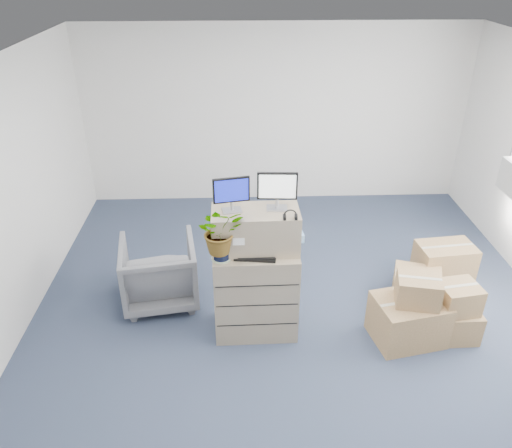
# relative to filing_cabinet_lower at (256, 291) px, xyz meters

# --- Properties ---
(ground) EXTENTS (7.00, 7.00, 0.00)m
(ground) POSITION_rel_filing_cabinet_lower_xyz_m (0.44, -0.18, -0.51)
(ground) COLOR #283149
(ground) RESTS_ON ground
(wall_back) EXTENTS (6.00, 0.02, 2.80)m
(wall_back) POSITION_rel_filing_cabinet_lower_xyz_m (0.44, 3.33, 0.89)
(wall_back) COLOR silver
(wall_back) RESTS_ON ground
(filing_cabinet_lower) EXTENTS (0.88, 0.55, 1.02)m
(filing_cabinet_lower) POSITION_rel_filing_cabinet_lower_xyz_m (0.00, 0.00, 0.00)
(filing_cabinet_lower) COLOR gray
(filing_cabinet_lower) RESTS_ON ground
(filing_cabinet_upper) EXTENTS (0.88, 0.45, 0.44)m
(filing_cabinet_upper) POSITION_rel_filing_cabinet_lower_xyz_m (-0.00, 0.05, 0.73)
(filing_cabinet_upper) COLOR gray
(filing_cabinet_upper) RESTS_ON filing_cabinet_lower
(monitor_left) EXTENTS (0.36, 0.17, 0.36)m
(monitor_left) POSITION_rel_filing_cabinet_lower_xyz_m (-0.23, 0.05, 1.14)
(monitor_left) COLOR #99999E
(monitor_left) RESTS_ON filing_cabinet_upper
(monitor_right) EXTENTS (0.39, 0.16, 0.39)m
(monitor_right) POSITION_rel_filing_cabinet_lower_xyz_m (0.21, 0.08, 1.16)
(monitor_right) COLOR #99999E
(monitor_right) RESTS_ON filing_cabinet_upper
(headphones) EXTENTS (0.13, 0.02, 0.13)m
(headphones) POSITION_rel_filing_cabinet_lower_xyz_m (0.32, -0.13, 0.98)
(headphones) COLOR black
(headphones) RESTS_ON filing_cabinet_upper
(keyboard) EXTENTS (0.44, 0.23, 0.02)m
(keyboard) POSITION_rel_filing_cabinet_lower_xyz_m (-0.01, -0.12, 0.52)
(keyboard) COLOR black
(keyboard) RESTS_ON filing_cabinet_lower
(mouse) EXTENTS (0.09, 0.06, 0.03)m
(mouse) POSITION_rel_filing_cabinet_lower_xyz_m (0.34, -0.08, 0.52)
(mouse) COLOR silver
(mouse) RESTS_ON filing_cabinet_lower
(water_bottle) EXTENTS (0.07, 0.07, 0.25)m
(water_bottle) POSITION_rel_filing_cabinet_lower_xyz_m (0.10, 0.04, 0.63)
(water_bottle) COLOR #94989C
(water_bottle) RESTS_ON filing_cabinet_lower
(phone_dock) EXTENTS (0.06, 0.05, 0.13)m
(phone_dock) POSITION_rel_filing_cabinet_lower_xyz_m (-0.07, 0.01, 0.55)
(phone_dock) COLOR silver
(phone_dock) RESTS_ON filing_cabinet_lower
(external_drive) EXTENTS (0.19, 0.15, 0.05)m
(external_drive) POSITION_rel_filing_cabinet_lower_xyz_m (0.29, 0.12, 0.54)
(external_drive) COLOR black
(external_drive) RESTS_ON filing_cabinet_lower
(tissue_box) EXTENTS (0.25, 0.14, 0.09)m
(tissue_box) POSITION_rel_filing_cabinet_lower_xyz_m (0.38, 0.09, 0.61)
(tissue_box) COLOR #4695F1
(tissue_box) RESTS_ON external_drive
(potted_plant) EXTENTS (0.53, 0.57, 0.46)m
(potted_plant) POSITION_rel_filing_cabinet_lower_xyz_m (-0.35, -0.13, 0.77)
(potted_plant) COLOR #9EB08E
(potted_plant) RESTS_ON filing_cabinet_lower
(office_chair) EXTENTS (0.96, 0.91, 0.87)m
(office_chair) POSITION_rel_filing_cabinet_lower_xyz_m (-1.11, 0.57, -0.07)
(office_chair) COLOR slate
(office_chair) RESTS_ON ground
(cardboard_boxes) EXTENTS (1.56, 1.67, 0.80)m
(cardboard_boxes) POSITION_rel_filing_cabinet_lower_xyz_m (1.96, 0.16, -0.23)
(cardboard_boxes) COLOR olive
(cardboard_boxes) RESTS_ON ground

